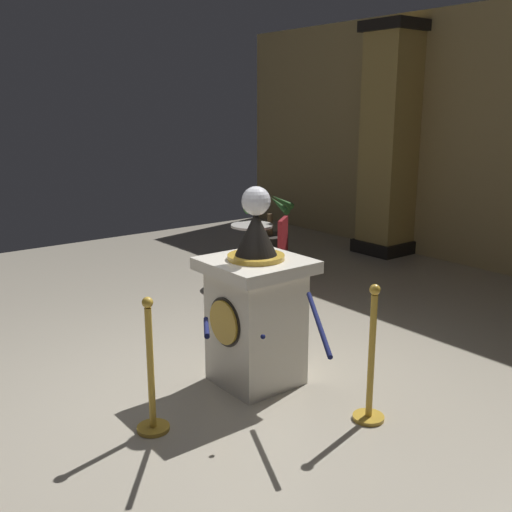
{
  "coord_description": "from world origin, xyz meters",
  "views": [
    {
      "loc": [
        3.76,
        -2.61,
        2.31
      ],
      "look_at": [
        0.03,
        0.3,
        1.11
      ],
      "focal_mm": 41.81,
      "sensor_mm": 36.0,
      "label": 1
    }
  ],
  "objects_px": {
    "stanchion_near": "(151,385)",
    "cafe_chair_red": "(275,249)",
    "potted_palm_left": "(270,247)",
    "cafe_table": "(252,245)",
    "stanchion_far": "(371,373)",
    "pedestal_clock": "(256,308)"
  },
  "relations": [
    {
      "from": "cafe_chair_red",
      "to": "potted_palm_left",
      "type": "bearing_deg",
      "value": 144.32
    },
    {
      "from": "stanchion_far",
      "to": "cafe_chair_red",
      "type": "relative_size",
      "value": 1.11
    },
    {
      "from": "stanchion_near",
      "to": "stanchion_far",
      "type": "bearing_deg",
      "value": 57.53
    },
    {
      "from": "cafe_chair_red",
      "to": "stanchion_near",
      "type": "bearing_deg",
      "value": -54.67
    },
    {
      "from": "stanchion_near",
      "to": "potted_palm_left",
      "type": "distance_m",
      "value": 4.5
    },
    {
      "from": "stanchion_near",
      "to": "cafe_table",
      "type": "distance_m",
      "value": 3.92
    },
    {
      "from": "stanchion_near",
      "to": "potted_palm_left",
      "type": "xyz_separation_m",
      "value": [
        -2.88,
        3.46,
        -0.02
      ]
    },
    {
      "from": "cafe_table",
      "to": "cafe_chair_red",
      "type": "relative_size",
      "value": 0.8
    },
    {
      "from": "stanchion_near",
      "to": "potted_palm_left",
      "type": "height_order",
      "value": "potted_palm_left"
    },
    {
      "from": "stanchion_far",
      "to": "cafe_table",
      "type": "height_order",
      "value": "stanchion_far"
    },
    {
      "from": "pedestal_clock",
      "to": "cafe_table",
      "type": "height_order",
      "value": "pedestal_clock"
    },
    {
      "from": "stanchion_near",
      "to": "cafe_chair_red",
      "type": "xyz_separation_m",
      "value": [
        -2.0,
        2.82,
        0.22
      ]
    },
    {
      "from": "potted_palm_left",
      "to": "cafe_table",
      "type": "bearing_deg",
      "value": -62.6
    },
    {
      "from": "pedestal_clock",
      "to": "cafe_table",
      "type": "bearing_deg",
      "value": 142.98
    },
    {
      "from": "pedestal_clock",
      "to": "cafe_table",
      "type": "xyz_separation_m",
      "value": [
        -2.44,
        1.84,
        -0.17
      ]
    },
    {
      "from": "potted_palm_left",
      "to": "cafe_chair_red",
      "type": "bearing_deg",
      "value": -35.68
    },
    {
      "from": "stanchion_near",
      "to": "cafe_chair_red",
      "type": "bearing_deg",
      "value": 125.33
    },
    {
      "from": "pedestal_clock",
      "to": "cafe_table",
      "type": "distance_m",
      "value": 3.06
    },
    {
      "from": "cafe_table",
      "to": "cafe_chair_red",
      "type": "distance_m",
      "value": 0.62
    },
    {
      "from": "stanchion_far",
      "to": "pedestal_clock",
      "type": "bearing_deg",
      "value": -165.07
    },
    {
      "from": "stanchion_far",
      "to": "potted_palm_left",
      "type": "relative_size",
      "value": 0.95
    },
    {
      "from": "cafe_chair_red",
      "to": "cafe_table",
      "type": "bearing_deg",
      "value": 170.37
    }
  ]
}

